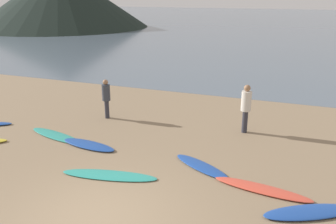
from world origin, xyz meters
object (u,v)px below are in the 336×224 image
Objects in this scene: surfboard_2 at (56,135)px; surfboard_3 at (88,145)px; person_1 at (106,96)px; surfboard_4 at (109,175)px; person_0 at (246,105)px; surfboard_7 at (309,212)px; surfboard_6 at (262,189)px; surfboard_5 at (201,166)px.

surfboard_3 reaches higher than surfboard_2.
surfboard_3 is at bearing -49.80° from person_1.
surfboard_3 reaches higher than surfboard_4.
person_0 is at bearing 27.29° from person_1.
surfboard_2 is at bearing 138.66° from surfboard_7.
surfboard_2 is at bearing 178.89° from surfboard_6.
surfboard_2 is 7.30m from surfboard_6.
person_0 is at bearing 46.13° from surfboard_4.
person_1 is (-4.72, 2.79, 0.90)m from surfboard_5.
surfboard_3 is at bearing 125.85° from surfboard_4.
surfboard_6 is 1.43× the size of person_0.
surfboard_7 is at bearing -10.49° from surfboard_4.
surfboard_6 is (7.22, -1.11, 0.01)m from surfboard_2.
surfboard_6 is 1.14× the size of surfboard_7.
surfboard_3 is 5.61m from person_0.
person_1 is (-2.49, 4.19, 0.91)m from surfboard_4.
person_0 is (6.13, 2.77, 1.01)m from surfboard_2.
surfboard_6 is at bearing -5.10° from person_1.
surfboard_3 is 1.29× the size of person_1.
surfboard_6 reaches higher than surfboard_4.
surfboard_5 is (5.43, -0.44, 0.01)m from surfboard_2.
person_0 reaches higher than surfboard_5.
person_0 is at bearing 38.59° from surfboard_2.
surfboard_6 is (1.79, -0.66, 0.01)m from surfboard_5.
person_1 is (-5.42, -0.42, -0.10)m from person_0.
surfboard_3 is 3.89m from surfboard_5.
surfboard_5 is at bearing 5.44° from surfboard_3.
surfboard_7 is at bearing -22.13° from surfboard_6.
surfboard_5 is 1.14× the size of person_0.
person_1 is (-6.51, 3.46, 0.89)m from surfboard_6.
person_1 is at bearing 87.46° from surfboard_2.
person_0 reaches higher than person_1.
surfboard_3 is 1.16× the size of person_0.
surfboard_6 is 1.59× the size of person_1.
surfboard_5 reaches higher than surfboard_2.
surfboard_3 is 6.97m from surfboard_7.
surfboard_7 reaches higher than surfboard_6.
surfboard_5 is at bearing 126.36° from surfboard_7.
person_0 is (-1.09, 3.88, 0.99)m from surfboard_6.
surfboard_3 is at bearing -152.90° from surfboard_5.
surfboard_3 is 2.25m from surfboard_4.
surfboard_4 is 2.64m from surfboard_5.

